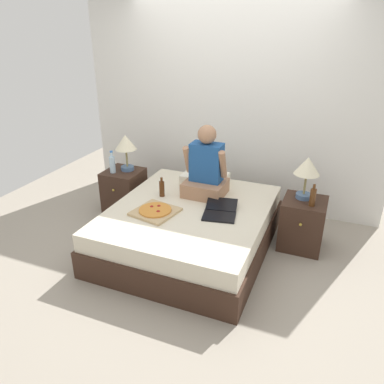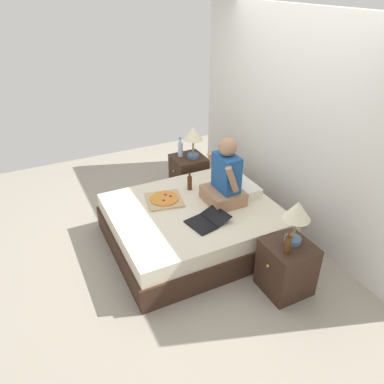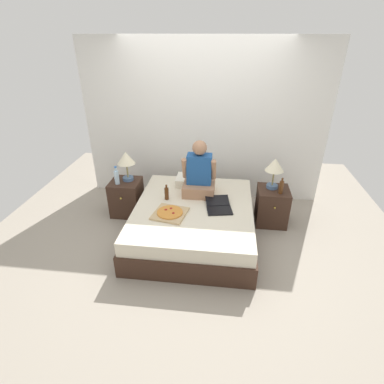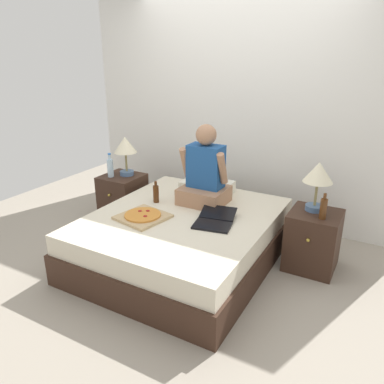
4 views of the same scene
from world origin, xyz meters
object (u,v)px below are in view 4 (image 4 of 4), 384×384
object	(u,v)px
bed	(183,238)
nightstand_right	(313,240)
lamp_on_left_nightstand	(125,148)
person_seated	(205,175)
water_bottle	(110,167)
beer_bottle_on_bed	(156,193)
beer_bottle	(323,208)
lamp_on_right_nightstand	(318,176)
nightstand_left	(123,198)
pizza_box	(143,216)
laptop	(214,221)

from	to	relation	value
bed	nightstand_right	size ratio (longest dim) A/B	3.42
lamp_on_left_nightstand	nightstand_right	xyz separation A→B (m)	(2.16, -0.05, -0.60)
bed	lamp_on_left_nightstand	distance (m)	1.34
person_seated	water_bottle	bearing A→B (deg)	179.95
beer_bottle_on_bed	beer_bottle	bearing A→B (deg)	8.29
lamp_on_right_nightstand	beer_bottle	xyz separation A→B (m)	(0.10, -0.15, -0.23)
nightstand_left	beer_bottle_on_bed	bearing A→B (deg)	-24.93
lamp_on_right_nightstand	person_seated	distance (m)	1.05
water_bottle	person_seated	bearing A→B (deg)	-0.05
bed	nightstand_right	bearing A→B (deg)	23.44
bed	pizza_box	bearing A→B (deg)	-139.78
water_bottle	beer_bottle_on_bed	size ratio (longest dim) A/B	1.25
beer_bottle	pizza_box	world-z (taller)	beer_bottle
nightstand_left	water_bottle	world-z (taller)	water_bottle
person_seated	laptop	size ratio (longest dim) A/B	1.67
laptop	bed	bearing A→B (deg)	177.57
water_bottle	bed	bearing A→B (deg)	-18.14
pizza_box	beer_bottle_on_bed	xyz separation A→B (m)	(-0.12, 0.38, 0.07)
beer_bottle	beer_bottle_on_bed	world-z (taller)	beer_bottle
lamp_on_left_nightstand	pizza_box	bearing A→B (deg)	-44.31
water_bottle	pizza_box	world-z (taller)	water_bottle
nightstand_left	pizza_box	world-z (taller)	nightstand_left
nightstand_left	person_seated	world-z (taller)	person_seated
lamp_on_left_nightstand	person_seated	xyz separation A→B (m)	(1.09, -0.14, -0.11)
nightstand_right	beer_bottle_on_bed	xyz separation A→B (m)	(-1.49, -0.33, 0.29)
nightstand_right	water_bottle	bearing A→B (deg)	-177.74
pizza_box	lamp_on_left_nightstand	bearing A→B (deg)	135.69
beer_bottle_on_bed	person_seated	bearing A→B (deg)	29.09
lamp_on_left_nightstand	beer_bottle_on_bed	xyz separation A→B (m)	(0.66, -0.38, -0.31)
lamp_on_left_nightstand	bed	bearing A→B (deg)	-26.43
bed	nightstand_right	xyz separation A→B (m)	(1.10, 0.48, 0.04)
lamp_on_left_nightstand	pizza_box	xyz separation A→B (m)	(0.78, -0.76, -0.38)
water_bottle	nightstand_right	xyz separation A→B (m)	(2.28, 0.09, -0.38)
bed	lamp_on_left_nightstand	size ratio (longest dim) A/B	4.14
bed	nightstand_left	world-z (taller)	nightstand_left
nightstand_right	pizza_box	size ratio (longest dim) A/B	1.16
bed	pizza_box	xyz separation A→B (m)	(-0.28, -0.24, 0.26)
nightstand_right	pizza_box	xyz separation A→B (m)	(-1.38, -0.71, 0.22)
person_seated	bed	bearing A→B (deg)	-94.65
laptop	nightstand_right	bearing A→B (deg)	32.65
person_seated	beer_bottle_on_bed	xyz separation A→B (m)	(-0.42, -0.24, -0.20)
water_bottle	nightstand_left	bearing A→B (deg)	48.35
laptop	pizza_box	distance (m)	0.65
nightstand_left	lamp_on_left_nightstand	xyz separation A→B (m)	(0.04, 0.05, 0.60)
nightstand_left	lamp_on_left_nightstand	distance (m)	0.60
nightstand_left	person_seated	bearing A→B (deg)	-4.61
beer_bottle	laptop	bearing A→B (deg)	-154.95
nightstand_right	lamp_on_right_nightstand	distance (m)	0.60
pizza_box	beer_bottle	bearing A→B (deg)	22.91
nightstand_right	lamp_on_right_nightstand	xyz separation A→B (m)	(-0.03, 0.05, 0.60)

